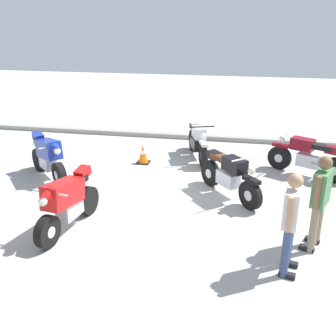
# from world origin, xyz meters

# --- Properties ---
(ground_plane) EXTENTS (40.00, 40.00, 0.00)m
(ground_plane) POSITION_xyz_m (0.00, 0.00, 0.00)
(ground_plane) COLOR #ADAAA3
(curb_edge) EXTENTS (14.00, 0.30, 0.15)m
(curb_edge) POSITION_xyz_m (0.00, 4.60, 0.07)
(curb_edge) COLOR gray
(curb_edge) RESTS_ON ground
(motorcycle_black_cruiser) EXTENTS (1.45, 1.67, 1.09)m
(motorcycle_black_cruiser) POSITION_xyz_m (2.22, 0.23, 0.52)
(motorcycle_black_cruiser) COLOR black
(motorcycle_black_cruiser) RESTS_ON ground
(motorcycle_maroon_cruiser) EXTENTS (1.89, 1.11, 1.09)m
(motorcycle_maroon_cruiser) POSITION_xyz_m (4.12, 1.88, 0.52)
(motorcycle_maroon_cruiser) COLOR black
(motorcycle_maroon_cruiser) RESTS_ON ground
(motorcycle_red_sportbike) EXTENTS (0.70, 1.96, 1.14)m
(motorcycle_red_sportbike) POSITION_xyz_m (-0.74, -1.86, 0.59)
(motorcycle_red_sportbike) COLOR black
(motorcycle_red_sportbike) RESTS_ON ground
(motorcycle_blue_sportbike) EXTENTS (1.56, 1.47, 1.14)m
(motorcycle_blue_sportbike) POSITION_xyz_m (-2.31, 0.49, 0.59)
(motorcycle_blue_sportbike) COLOR black
(motorcycle_blue_sportbike) RESTS_ON ground
(motorcycle_silver_cruiser) EXTENTS (0.89, 2.02, 1.09)m
(motorcycle_silver_cruiser) POSITION_xyz_m (1.21, 2.70, 0.52)
(motorcycle_silver_cruiser) COLOR black
(motorcycle_silver_cruiser) RESTS_ON ground
(person_in_white_shirt) EXTENTS (0.40, 0.66, 1.70)m
(person_in_white_shirt) POSITION_xyz_m (3.26, -2.47, 0.97)
(person_in_white_shirt) COLOR #384772
(person_in_white_shirt) RESTS_ON ground
(person_in_green_shirt) EXTENTS (0.46, 0.64, 1.73)m
(person_in_green_shirt) POSITION_xyz_m (3.81, -1.65, 0.99)
(person_in_green_shirt) COLOR gray
(person_in_green_shirt) RESTS_ON ground
(traffic_cone) EXTENTS (0.36, 0.36, 0.53)m
(traffic_cone) POSITION_xyz_m (-0.24, 2.00, 0.26)
(traffic_cone) COLOR black
(traffic_cone) RESTS_ON ground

